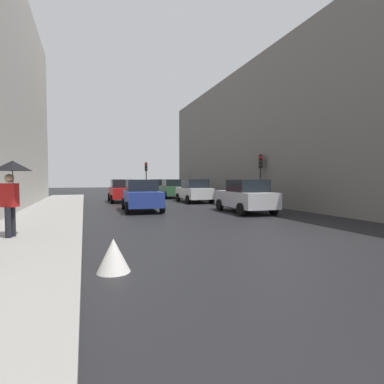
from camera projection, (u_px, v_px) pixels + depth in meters
ground_plane at (284, 238)px, 9.05m from camera, size 120.00×120.00×0.00m
sidewalk_kerb at (43, 221)px, 12.25m from camera, size 3.05×40.00×0.16m
building_facade_right at (323, 135)px, 23.09m from camera, size 12.00×35.85×10.32m
traffic_light_mid_street at (260, 170)px, 19.95m from camera, size 0.36×0.45×3.46m
traffic_light_far_median at (146, 173)px, 31.35m from camera, size 0.25×0.43×3.58m
car_white_compact at (194, 191)px, 23.08m from camera, size 2.12×4.25×1.76m
car_red_sedan at (122, 191)px, 23.55m from camera, size 2.05×4.22×1.76m
car_dark_suv at (158, 187)px, 34.80m from camera, size 2.02×4.20×1.76m
car_silver_hatchback at (246, 196)px, 15.99m from camera, size 2.18×4.28×1.76m
car_blue_van at (142, 195)px, 16.86m from camera, size 2.19×4.29×1.76m
car_green_estate at (172, 189)px, 28.46m from camera, size 2.21×4.30×1.76m
pedestrian_with_umbrella at (12, 177)px, 8.35m from camera, size 1.00×1.00×2.14m
warning_sign_triangle at (114, 255)px, 5.75m from camera, size 0.64×0.64×0.65m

